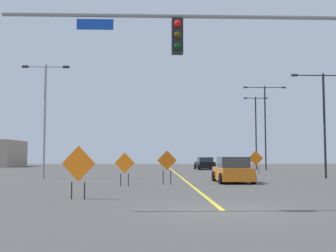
% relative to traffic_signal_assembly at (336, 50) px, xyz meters
% --- Properties ---
extents(ground, '(137.42, 137.42, 0.00)m').
position_rel_traffic_signal_assembly_xyz_m(ground, '(-3.51, 0.01, -4.84)').
color(ground, '#4C4947').
extents(road_centre_stripe, '(0.16, 76.34, 0.01)m').
position_rel_traffic_signal_assembly_xyz_m(road_centre_stripe, '(-3.51, 38.18, -4.84)').
color(road_centre_stripe, yellow).
rests_on(road_centre_stripe, ground).
extents(traffic_signal_assembly, '(15.81, 0.44, 6.33)m').
position_rel_traffic_signal_assembly_xyz_m(traffic_signal_assembly, '(0.00, 0.00, 0.00)').
color(traffic_signal_assembly, gray).
rests_on(traffic_signal_assembly, ground).
extents(street_lamp_mid_left, '(3.35, 0.24, 8.14)m').
position_rel_traffic_signal_assembly_xyz_m(street_lamp_mid_left, '(-13.34, 17.20, -0.04)').
color(street_lamp_mid_left, gray).
rests_on(street_lamp_mid_left, ground).
extents(street_lamp_far_right, '(4.78, 0.24, 9.42)m').
position_rel_traffic_signal_assembly_xyz_m(street_lamp_far_right, '(6.89, 33.05, 0.74)').
color(street_lamp_far_right, black).
rests_on(street_lamp_far_right, ground).
extents(street_lamp_far_left, '(2.87, 0.24, 8.64)m').
position_rel_traffic_signal_assembly_xyz_m(street_lamp_far_left, '(6.61, 36.13, 0.18)').
color(street_lamp_far_left, black).
rests_on(street_lamp_far_left, ground).
extents(street_lamp_near_left, '(4.66, 0.24, 7.58)m').
position_rel_traffic_signal_assembly_xyz_m(street_lamp_near_left, '(6.72, 16.83, -0.23)').
color(street_lamp_near_left, black).
rests_on(street_lamp_near_left, ground).
extents(construction_sign_median_near, '(1.09, 0.31, 1.79)m').
position_rel_traffic_signal_assembly_xyz_m(construction_sign_median_near, '(-7.13, 10.03, -3.72)').
color(construction_sign_median_near, orange).
rests_on(construction_sign_median_near, ground).
extents(construction_sign_right_shoulder, '(1.13, 0.14, 1.92)m').
position_rel_traffic_signal_assembly_xyz_m(construction_sign_right_shoulder, '(-4.81, 11.23, -3.62)').
color(construction_sign_right_shoulder, orange).
rests_on(construction_sign_right_shoulder, ground).
extents(construction_sign_right_lane, '(1.35, 0.09, 2.06)m').
position_rel_traffic_signal_assembly_xyz_m(construction_sign_right_lane, '(3.57, 24.35, -3.55)').
color(construction_sign_right_lane, orange).
rests_on(construction_sign_right_lane, ground).
extents(construction_sign_left_lane, '(1.31, 0.37, 2.00)m').
position_rel_traffic_signal_assembly_xyz_m(construction_sign_left_lane, '(-8.38, 3.41, -3.60)').
color(construction_sign_left_lane, orange).
rests_on(construction_sign_left_lane, ground).
extents(car_orange_near, '(2.07, 4.14, 1.55)m').
position_rel_traffic_signal_assembly_xyz_m(car_orange_near, '(-0.79, 12.59, -4.14)').
color(car_orange_near, orange).
rests_on(car_orange_near, ground).
extents(car_black_mid, '(2.20, 4.05, 1.43)m').
position_rel_traffic_signal_assembly_xyz_m(car_black_mid, '(0.39, 35.63, -4.19)').
color(car_black_mid, black).
rests_on(car_black_mid, ground).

